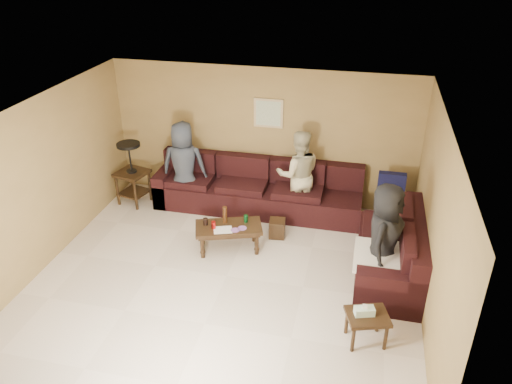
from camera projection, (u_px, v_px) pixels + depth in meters
The scene contains 10 objects.
room at pixel (223, 175), 6.60m from camera, with size 5.60×5.50×2.50m.
sectional_sofa at pixel (298, 213), 8.37m from camera, with size 4.65×2.90×0.97m.
coffee_table at pixel (228, 229), 7.84m from camera, with size 1.14×0.82×0.71m.
end_table_left at pixel (132, 172), 9.09m from camera, with size 0.63×0.63×1.18m.
side_table_right at pixel (367, 318), 6.05m from camera, with size 0.60×0.54×0.56m.
waste_bin at pixel (277, 228), 8.26m from camera, with size 0.25×0.25×0.30m, color black.
wall_art at pixel (268, 113), 8.69m from camera, with size 0.52×0.04×0.52m.
person_left at pixel (184, 166), 8.86m from camera, with size 0.80×0.52×1.63m, color #2E3440.
person_middle at pixel (298, 175), 8.59m from camera, with size 0.78×0.61×1.60m, color #C2B890.
person_right at pixel (384, 238), 6.81m from camera, with size 0.79×0.51×1.62m, color black.
Camera 1 is at (1.75, -5.69, 4.55)m, focal length 35.00 mm.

